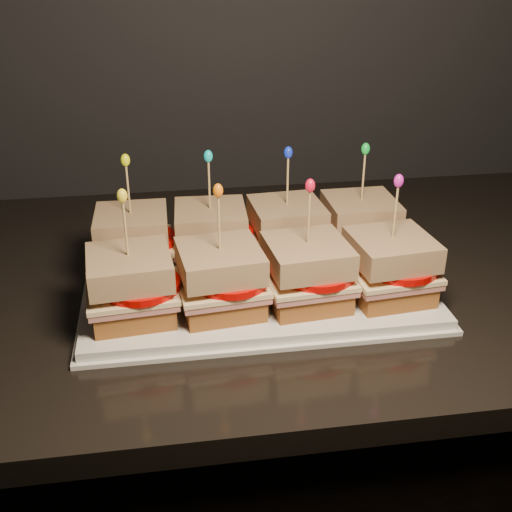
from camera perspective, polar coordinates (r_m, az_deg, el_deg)
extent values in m
cube|color=black|center=(1.24, 1.59, -20.48)|extent=(2.48, 0.66, 0.87)
cube|color=black|center=(0.96, 1.92, -1.77)|extent=(2.52, 0.70, 0.03)
cube|color=white|center=(0.88, 0.00, -2.68)|extent=(0.46, 0.28, 0.02)
cube|color=white|center=(0.88, 0.00, -3.02)|extent=(0.47, 0.29, 0.01)
cube|color=brown|center=(0.92, -10.73, -0.21)|extent=(0.10, 0.10, 0.03)
cube|color=#B0645D|center=(0.91, -10.82, 0.76)|extent=(0.11, 0.10, 0.01)
cube|color=beige|center=(0.91, -10.86, 1.16)|extent=(0.11, 0.10, 0.01)
cylinder|color=#C90703|center=(0.90, -10.15, 1.48)|extent=(0.10, 0.10, 0.01)
cube|color=brown|center=(0.90, -11.01, 2.81)|extent=(0.10, 0.10, 0.03)
cylinder|color=tan|center=(0.88, -11.27, 5.58)|extent=(0.00, 0.00, 0.09)
ellipsoid|color=#DCE70B|center=(0.87, -11.53, 8.36)|extent=(0.01, 0.01, 0.02)
cube|color=brown|center=(0.92, -3.97, 0.25)|extent=(0.10, 0.10, 0.03)
cube|color=#B0645D|center=(0.91, -4.00, 1.22)|extent=(0.11, 0.11, 0.01)
cube|color=beige|center=(0.91, -4.02, 1.62)|extent=(0.11, 0.11, 0.01)
cylinder|color=#C90703|center=(0.90, -3.24, 1.94)|extent=(0.10, 0.10, 0.01)
cube|color=brown|center=(0.90, -4.07, 3.28)|extent=(0.10, 0.10, 0.03)
cylinder|color=tan|center=(0.88, -4.17, 6.06)|extent=(0.00, 0.00, 0.09)
ellipsoid|color=#0BB9C1|center=(0.87, -4.27, 8.84)|extent=(0.01, 0.01, 0.02)
cube|color=brown|center=(0.94, 2.69, 0.70)|extent=(0.10, 0.10, 0.03)
cube|color=#B0645D|center=(0.93, 2.71, 1.66)|extent=(0.11, 0.11, 0.01)
cube|color=beige|center=(0.93, 2.72, 2.05)|extent=(0.11, 0.11, 0.01)
cylinder|color=#C90703|center=(0.92, 3.54, 2.37)|extent=(0.10, 0.10, 0.01)
cube|color=brown|center=(0.91, 2.76, 3.69)|extent=(0.10, 0.10, 0.03)
cylinder|color=tan|center=(0.90, 2.82, 6.44)|extent=(0.00, 0.00, 0.09)
ellipsoid|color=#142BD0|center=(0.88, 2.89, 9.18)|extent=(0.01, 0.01, 0.02)
cube|color=brown|center=(0.96, 9.07, 1.12)|extent=(0.10, 0.10, 0.03)
cube|color=#B0645D|center=(0.95, 9.14, 2.06)|extent=(0.11, 0.10, 0.01)
cube|color=beige|center=(0.95, 9.17, 2.44)|extent=(0.11, 0.10, 0.01)
cylinder|color=#C90703|center=(0.95, 10.00, 2.75)|extent=(0.10, 0.10, 0.01)
cube|color=brown|center=(0.94, 9.30, 4.04)|extent=(0.10, 0.10, 0.03)
cylinder|color=tan|center=(0.92, 9.51, 6.71)|extent=(0.00, 0.00, 0.09)
ellipsoid|color=green|center=(0.91, 9.72, 9.37)|extent=(0.01, 0.01, 0.02)
cube|color=brown|center=(0.81, -10.87, -4.36)|extent=(0.10, 0.10, 0.03)
cube|color=#B0645D|center=(0.80, -10.98, -3.29)|extent=(0.11, 0.11, 0.01)
cube|color=beige|center=(0.79, -11.02, -2.85)|extent=(0.12, 0.11, 0.01)
cylinder|color=#C90703|center=(0.78, -10.20, -2.52)|extent=(0.10, 0.10, 0.01)
cube|color=brown|center=(0.78, -11.20, -1.01)|extent=(0.11, 0.11, 0.03)
cylinder|color=tan|center=(0.76, -11.51, 2.11)|extent=(0.00, 0.00, 0.09)
ellipsoid|color=yellow|center=(0.74, -11.82, 5.27)|extent=(0.01, 0.01, 0.02)
cube|color=brown|center=(0.81, -3.12, -3.82)|extent=(0.11, 0.11, 0.03)
cube|color=#B0645D|center=(0.80, -3.15, -2.75)|extent=(0.12, 0.11, 0.01)
cube|color=beige|center=(0.79, -3.17, -2.31)|extent=(0.12, 0.11, 0.01)
cylinder|color=#C90703|center=(0.79, -2.27, -1.98)|extent=(0.10, 0.10, 0.01)
cube|color=brown|center=(0.78, -3.22, -0.47)|extent=(0.11, 0.11, 0.03)
cylinder|color=tan|center=(0.76, -3.31, 2.66)|extent=(0.00, 0.00, 0.09)
ellipsoid|color=orange|center=(0.74, -3.40, 5.83)|extent=(0.01, 0.01, 0.02)
cube|color=brown|center=(0.82, 4.46, -3.23)|extent=(0.10, 0.10, 0.03)
cube|color=#B0645D|center=(0.81, 4.50, -2.17)|extent=(0.11, 0.11, 0.01)
cube|color=beige|center=(0.81, 4.52, -1.74)|extent=(0.12, 0.11, 0.01)
cylinder|color=#C90703|center=(0.80, 5.46, -1.41)|extent=(0.10, 0.10, 0.01)
cube|color=brown|center=(0.80, 4.59, 0.07)|extent=(0.11, 0.11, 0.03)
cylinder|color=tan|center=(0.78, 4.71, 3.15)|extent=(0.00, 0.00, 0.09)
ellipsoid|color=red|center=(0.76, 4.84, 6.26)|extent=(0.01, 0.01, 0.02)
cube|color=brown|center=(0.85, 11.63, -2.62)|extent=(0.10, 0.10, 0.03)
cube|color=#B0645D|center=(0.84, 11.73, -1.60)|extent=(0.11, 0.11, 0.01)
cube|color=beige|center=(0.84, 11.78, -1.17)|extent=(0.12, 0.11, 0.01)
cylinder|color=#C90703|center=(0.84, 12.73, -0.85)|extent=(0.10, 0.10, 0.01)
cube|color=brown|center=(0.83, 11.96, 0.58)|extent=(0.11, 0.11, 0.03)
cylinder|color=tan|center=(0.81, 12.26, 3.55)|extent=(0.00, 0.00, 0.09)
ellipsoid|color=#C71BA5|center=(0.79, 12.57, 6.55)|extent=(0.01, 0.01, 0.02)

